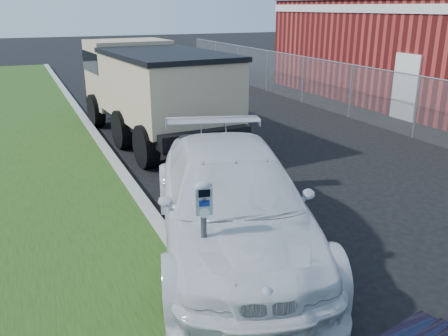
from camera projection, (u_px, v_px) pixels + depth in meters
name	position (u px, v px, depth m)	size (l,w,h in m)	color
ground	(321.00, 229.00, 8.24)	(120.00, 120.00, 0.00)	black
chainlink_fence	(352.00, 81.00, 16.18)	(0.06, 30.06, 30.00)	slate
parking_meter	(204.00, 215.00, 5.68)	(0.24, 0.18, 1.58)	#3F4247
white_wagon	(230.00, 200.00, 7.40)	(2.25, 5.54, 1.61)	silver
dump_truck	(152.00, 86.00, 13.74)	(3.21, 6.98, 2.66)	black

